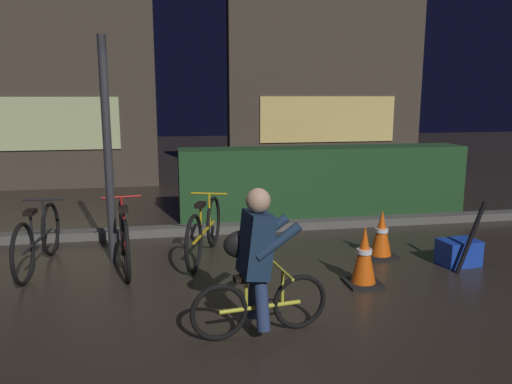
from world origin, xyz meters
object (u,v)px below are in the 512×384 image
parked_bike_left_mid (38,239)px  traffic_cone_far (381,234)px  traffic_cone_near (364,256)px  closed_umbrella (471,237)px  parked_bike_center_left (124,237)px  cyclist (256,262)px  parked_bike_center_right (204,230)px  street_post (108,152)px  blue_crate (459,252)px

parked_bike_left_mid → traffic_cone_far: parked_bike_left_mid is taller
traffic_cone_near → closed_umbrella: size_ratio=0.76×
parked_bike_left_mid → traffic_cone_near: size_ratio=2.58×
parked_bike_center_left → cyclist: (1.21, -1.93, 0.27)m
traffic_cone_far → closed_umbrella: (0.76, -0.68, 0.12)m
parked_bike_center_right → closed_umbrella: closed_umbrella is taller
closed_umbrella → traffic_cone_near: bearing=-179.9°
street_post → parked_bike_left_mid: street_post is taller
street_post → parked_bike_center_left: (0.16, -0.25, -0.97)m
traffic_cone_far → cyclist: (-1.88, -1.71, 0.34)m
street_post → traffic_cone_far: street_post is taller
cyclist → street_post: bearing=114.5°
parked_bike_center_right → cyclist: (0.27, -2.07, 0.28)m
parked_bike_center_left → closed_umbrella: 3.95m
parked_bike_center_right → street_post: bearing=102.4°
parked_bike_left_mid → street_post: bearing=-75.5°
parked_bike_center_right → blue_crate: bearing=-86.8°
cyclist → closed_umbrella: 2.84m
street_post → parked_bike_center_right: bearing=-5.9°
street_post → blue_crate: street_post is taller
parked_bike_left_mid → traffic_cone_near: bearing=-104.3°
parked_bike_center_left → traffic_cone_near: parked_bike_center_left is taller
closed_umbrella → cyclist: bearing=-165.0°
cyclist → parked_bike_left_mid: bearing=129.5°
street_post → traffic_cone_near: bearing=-25.9°
street_post → blue_crate: size_ratio=6.00×
street_post → cyclist: (1.37, -2.18, -0.69)m
traffic_cone_near → street_post: bearing=154.1°
blue_crate → closed_umbrella: closed_umbrella is taller
traffic_cone_near → traffic_cone_far: 1.01m
street_post → blue_crate: bearing=-12.6°
traffic_cone_far → closed_umbrella: closed_umbrella is taller
traffic_cone_near → cyclist: cyclist is taller
street_post → parked_bike_center_left: 1.01m
traffic_cone_far → street_post: bearing=171.8°
parked_bike_center_left → traffic_cone_far: (3.09, -0.22, -0.07)m
parked_bike_center_left → blue_crate: (3.87, -0.65, -0.21)m
parked_bike_left_mid → traffic_cone_far: (4.06, -0.31, -0.06)m
parked_bike_center_left → traffic_cone_near: size_ratio=2.63×
street_post → cyclist: 2.67m
traffic_cone_near → blue_crate: (1.35, 0.40, -0.16)m
street_post → traffic_cone_far: 3.44m
parked_bike_left_mid → closed_umbrella: bearing=-97.8°
parked_bike_center_left → street_post: bearing=25.1°
closed_umbrella → parked_bike_left_mid: bearing=161.9°
traffic_cone_far → traffic_cone_near: bearing=-124.3°
parked_bike_center_right → traffic_cone_far: size_ratio=2.66×
blue_crate → cyclist: (-2.66, -1.28, 0.48)m
parked_bike_center_right → traffic_cone_near: parked_bike_center_right is taller
blue_crate → street_post: bearing=167.4°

